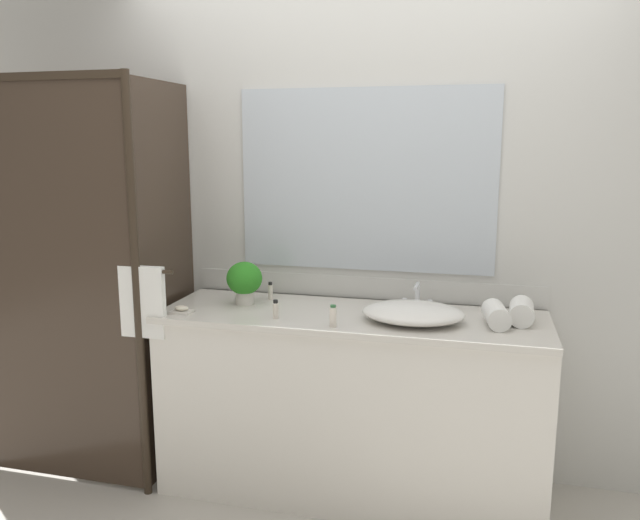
{
  "coord_description": "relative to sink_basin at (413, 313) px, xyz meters",
  "views": [
    {
      "loc": [
        0.57,
        -2.76,
        1.69
      ],
      "look_at": [
        -0.15,
        0.0,
        1.15
      ],
      "focal_mm": 35.05,
      "sensor_mm": 36.0,
      "label": 1
    }
  ],
  "objects": [
    {
      "name": "faucet",
      "position": [
        -0.0,
        0.17,
        0.01
      ],
      "size": [
        0.17,
        0.13,
        0.14
      ],
      "color": "silver",
      "rests_on": "vanity_cabinet"
    },
    {
      "name": "vanity_cabinet",
      "position": [
        -0.29,
        0.06,
        -0.49
      ],
      "size": [
        1.8,
        0.58,
        0.9
      ],
      "color": "silver",
      "rests_on": "ground_plane"
    },
    {
      "name": "sink_basin",
      "position": [
        0.0,
        0.0,
        0.0
      ],
      "size": [
        0.46,
        0.35,
        0.08
      ],
      "primitive_type": "ellipsoid",
      "color": "white",
      "rests_on": "vanity_cabinet"
    },
    {
      "name": "amenity_bottle_conditioner",
      "position": [
        -0.61,
        -0.11,
        0.0
      ],
      "size": [
        0.03,
        0.03,
        0.09
      ],
      "color": "silver",
      "rests_on": "vanity_cabinet"
    },
    {
      "name": "soap_dish",
      "position": [
        -1.07,
        -0.13,
        -0.03
      ],
      "size": [
        0.1,
        0.07,
        0.04
      ],
      "color": "silver",
      "rests_on": "vanity_cabinet"
    },
    {
      "name": "amenity_bottle_lotion",
      "position": [
        -0.33,
        -0.17,
        0.01
      ],
      "size": [
        0.03,
        0.03,
        0.1
      ],
      "color": "silver",
      "rests_on": "vanity_cabinet"
    },
    {
      "name": "wall_back_with_mirror",
      "position": [
        -0.29,
        0.39,
        0.36
      ],
      "size": [
        4.4,
        0.06,
        2.6
      ],
      "color": "silver",
      "rests_on": "ground_plane"
    },
    {
      "name": "shower_enclosure",
      "position": [
        -1.57,
        -0.14,
        0.08
      ],
      "size": [
        1.2,
        0.59,
        2.0
      ],
      "color": "#2D2319",
      "rests_on": "ground_plane"
    },
    {
      "name": "rolled_towel_near_edge",
      "position": [
        0.47,
        0.09,
        0.01
      ],
      "size": [
        0.12,
        0.19,
        0.11
      ],
      "primitive_type": "cylinder",
      "rotation": [
        1.57,
        0.0,
        -0.05
      ],
      "color": "white",
      "rests_on": "vanity_cabinet"
    },
    {
      "name": "amenity_bottle_body_wash",
      "position": [
        -0.75,
        0.21,
        0.0
      ],
      "size": [
        0.02,
        0.02,
        0.09
      ],
      "color": "silver",
      "rests_on": "vanity_cabinet"
    },
    {
      "name": "rolled_towel_middle",
      "position": [
        0.36,
        0.02,
        0.01
      ],
      "size": [
        0.13,
        0.21,
        0.1
      ],
      "primitive_type": "cylinder",
      "rotation": [
        1.57,
        0.0,
        0.15
      ],
      "color": "white",
      "rests_on": "vanity_cabinet"
    },
    {
      "name": "potted_plant",
      "position": [
        -0.84,
        0.09,
        0.08
      ],
      "size": [
        0.18,
        0.18,
        0.21
      ],
      "color": "beige",
      "rests_on": "vanity_cabinet"
    },
    {
      "name": "ground_plane",
      "position": [
        -0.29,
        0.05,
        -0.94
      ],
      "size": [
        8.0,
        8.0,
        0.0
      ],
      "primitive_type": "plane",
      "color": "#B7B2A8"
    }
  ]
}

